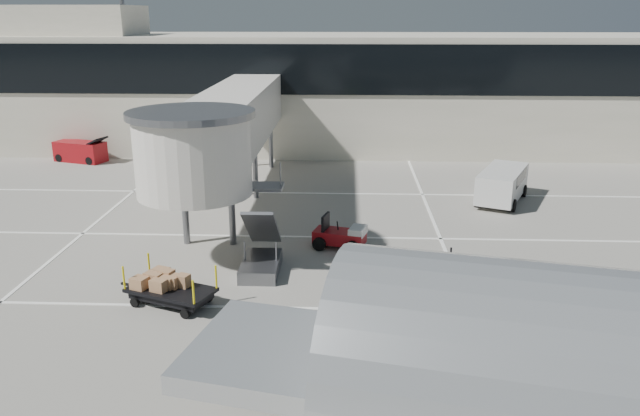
{
  "coord_description": "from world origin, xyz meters",
  "views": [
    {
      "loc": [
        1.8,
        -16.92,
        9.48
      ],
      "look_at": [
        0.78,
        6.94,
        2.0
      ],
      "focal_mm": 35.0,
      "sensor_mm": 36.0,
      "label": 1
    }
  ],
  "objects_px": {
    "suitcase_cart": "(423,285)",
    "ground_worker": "(361,368)",
    "box_cart_near": "(279,377)",
    "minivan": "(503,182)",
    "box_cart_far": "(168,289)",
    "belt_loader": "(81,152)",
    "baggage_tug": "(341,236)"
  },
  "relations": [
    {
      "from": "box_cart_near",
      "to": "belt_loader",
      "type": "relative_size",
      "value": 0.95
    },
    {
      "from": "baggage_tug",
      "to": "belt_loader",
      "type": "distance_m",
      "value": 23.31
    },
    {
      "from": "suitcase_cart",
      "to": "belt_loader",
      "type": "relative_size",
      "value": 0.98
    },
    {
      "from": "baggage_tug",
      "to": "belt_loader",
      "type": "height_order",
      "value": "belt_loader"
    },
    {
      "from": "box_cart_near",
      "to": "minivan",
      "type": "distance_m",
      "value": 20.6
    },
    {
      "from": "baggage_tug",
      "to": "box_cart_near",
      "type": "distance_m",
      "value": 10.91
    },
    {
      "from": "minivan",
      "to": "box_cart_near",
      "type": "bearing_deg",
      "value": -94.0
    },
    {
      "from": "baggage_tug",
      "to": "minivan",
      "type": "height_order",
      "value": "minivan"
    },
    {
      "from": "baggage_tug",
      "to": "belt_loader",
      "type": "xyz_separation_m",
      "value": [
        -17.53,
        15.37,
        0.15
      ]
    },
    {
      "from": "box_cart_far",
      "to": "belt_loader",
      "type": "distance_m",
      "value": 24.02
    },
    {
      "from": "box_cart_near",
      "to": "ground_worker",
      "type": "xyz_separation_m",
      "value": [
        2.1,
        0.09,
        0.28
      ]
    },
    {
      "from": "suitcase_cart",
      "to": "box_cart_near",
      "type": "xyz_separation_m",
      "value": [
        -4.35,
        -6.01,
        0.06
      ]
    },
    {
      "from": "suitcase_cart",
      "to": "box_cart_near",
      "type": "relative_size",
      "value": 1.04
    },
    {
      "from": "box_cart_far",
      "to": "minivan",
      "type": "distance_m",
      "value": 19.16
    },
    {
      "from": "baggage_tug",
      "to": "box_cart_far",
      "type": "distance_m",
      "value": 8.05
    },
    {
      "from": "baggage_tug",
      "to": "minivan",
      "type": "relative_size",
      "value": 0.48
    },
    {
      "from": "minivan",
      "to": "belt_loader",
      "type": "bearing_deg",
      "value": -172.74
    },
    {
      "from": "suitcase_cart",
      "to": "box_cart_far",
      "type": "height_order",
      "value": "suitcase_cart"
    },
    {
      "from": "suitcase_cart",
      "to": "box_cart_far",
      "type": "xyz_separation_m",
      "value": [
        -8.68,
        -0.79,
        0.04
      ]
    },
    {
      "from": "ground_worker",
      "to": "belt_loader",
      "type": "xyz_separation_m",
      "value": [
        -18.16,
        26.09,
        -0.2
      ]
    },
    {
      "from": "box_cart_near",
      "to": "ground_worker",
      "type": "height_order",
      "value": "ground_worker"
    },
    {
      "from": "suitcase_cart",
      "to": "ground_worker",
      "type": "bearing_deg",
      "value": -130.72
    },
    {
      "from": "ground_worker",
      "to": "minivan",
      "type": "distance_m",
      "value": 19.59
    },
    {
      "from": "box_cart_near",
      "to": "box_cart_far",
      "type": "bearing_deg",
      "value": 154.25
    },
    {
      "from": "box_cart_near",
      "to": "suitcase_cart",
      "type": "bearing_deg",
      "value": 78.65
    },
    {
      "from": "baggage_tug",
      "to": "box_cart_far",
      "type": "xyz_separation_m",
      "value": [
        -5.8,
        -5.59,
        0.04
      ]
    },
    {
      "from": "belt_loader",
      "to": "box_cart_far",
      "type": "bearing_deg",
      "value": -42.64
    },
    {
      "from": "minivan",
      "to": "box_cart_far",
      "type": "bearing_deg",
      "value": -113.21
    },
    {
      "from": "belt_loader",
      "to": "ground_worker",
      "type": "bearing_deg",
      "value": -37.04
    },
    {
      "from": "box_cart_far",
      "to": "baggage_tug",
      "type": "bearing_deg",
      "value": 65.39
    },
    {
      "from": "baggage_tug",
      "to": "suitcase_cart",
      "type": "height_order",
      "value": "suitcase_cart"
    },
    {
      "from": "box_cart_far",
      "to": "belt_loader",
      "type": "relative_size",
      "value": 0.94
    }
  ]
}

